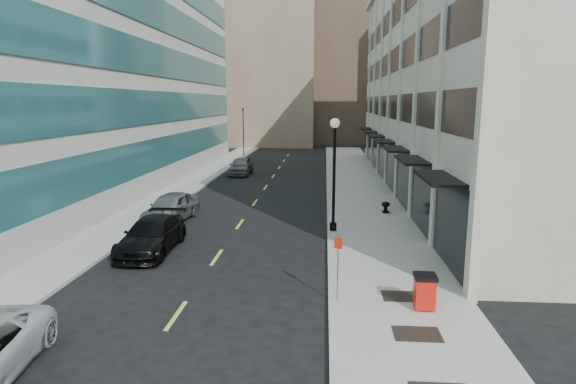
# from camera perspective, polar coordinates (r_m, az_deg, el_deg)

# --- Properties ---
(ground) EXTENTS (160.00, 160.00, 0.00)m
(ground) POSITION_cam_1_polar(r_m,az_deg,el_deg) (15.03, -15.47, -17.15)
(ground) COLOR black
(ground) RESTS_ON ground
(sidewalk_right) EXTENTS (5.00, 80.00, 0.15)m
(sidewalk_right) POSITION_cam_1_polar(r_m,az_deg,el_deg) (33.27, 8.95, -1.31)
(sidewalk_right) COLOR gray
(sidewalk_right) RESTS_ON ground
(sidewalk_left) EXTENTS (3.00, 80.00, 0.15)m
(sidewalk_left) POSITION_cam_1_polar(r_m,az_deg,el_deg) (35.04, -14.52, -0.92)
(sidewalk_left) COLOR gray
(sidewalk_left) RESTS_ON ground
(building_right) EXTENTS (15.30, 46.50, 18.25)m
(building_right) POSITION_cam_1_polar(r_m,az_deg,el_deg) (41.32, 22.03, 12.81)
(building_right) COLOR beige
(building_right) RESTS_ON ground
(building_left) EXTENTS (16.14, 46.00, 20.00)m
(building_left) POSITION_cam_1_polar(r_m,az_deg,el_deg) (44.68, -24.03, 13.74)
(building_left) COLOR silver
(building_left) RESTS_ON ground
(skyline_tan_near) EXTENTS (14.00, 18.00, 28.00)m
(skyline_tan_near) POSITION_cam_1_polar(r_m,az_deg,el_deg) (81.24, -1.93, 15.69)
(skyline_tan_near) COLOR #947B61
(skyline_tan_near) RESTS_ON ground
(skyline_brown) EXTENTS (12.00, 16.00, 34.00)m
(skyline_brown) POSITION_cam_1_polar(r_m,az_deg,el_deg) (85.11, 6.82, 17.43)
(skyline_brown) COLOR brown
(skyline_brown) RESTS_ON ground
(skyline_tan_far) EXTENTS (12.00, 14.00, 22.00)m
(skyline_tan_far) POSITION_cam_1_polar(r_m,az_deg,el_deg) (92.47, -7.55, 13.14)
(skyline_tan_far) COLOR #947B61
(skyline_tan_far) RESTS_ON ground
(skyline_stone) EXTENTS (10.00, 14.00, 20.00)m
(skyline_stone) POSITION_cam_1_polar(r_m,az_deg,el_deg) (79.61, 14.27, 12.59)
(skyline_stone) COLOR beige
(skyline_stone) RESTS_ON ground
(grate_mid) EXTENTS (1.40, 1.00, 0.01)m
(grate_mid) POSITION_cam_1_polar(r_m,az_deg,el_deg) (15.32, 15.04, -15.93)
(grate_mid) COLOR black
(grate_mid) RESTS_ON sidewalk_right
(grate_far) EXTENTS (1.40, 1.00, 0.01)m
(grate_far) POSITION_cam_1_polar(r_m,az_deg,el_deg) (17.82, 13.38, -11.93)
(grate_far) COLOR black
(grate_far) RESTS_ON sidewalk_right
(road_centerline) EXTENTS (0.15, 68.20, 0.01)m
(road_centerline) POSITION_cam_1_polar(r_m,az_deg,el_deg) (30.63, -4.75, -2.39)
(road_centerline) COLOR #D8CC4C
(road_centerline) RESTS_ON ground
(traffic_signal) EXTENTS (0.66, 0.66, 6.98)m
(traffic_signal) POSITION_cam_1_polar(r_m,az_deg,el_deg) (61.33, -5.36, 9.53)
(traffic_signal) COLOR black
(traffic_signal) RESTS_ON ground
(car_black_pickup) EXTENTS (2.24, 5.40, 1.56)m
(car_black_pickup) POSITION_cam_1_polar(r_m,az_deg,el_deg) (23.39, -15.85, -4.95)
(car_black_pickup) COLOR black
(car_black_pickup) RESTS_ON ground
(car_silver_sedan) EXTENTS (2.59, 5.19, 1.70)m
(car_silver_sedan) POSITION_cam_1_polar(r_m,az_deg,el_deg) (28.87, -13.70, -1.76)
(car_silver_sedan) COLOR gray
(car_silver_sedan) RESTS_ON ground
(car_grey_sedan) EXTENTS (1.95, 4.80, 1.63)m
(car_grey_sedan) POSITION_cam_1_polar(r_m,az_deg,el_deg) (46.35, -5.60, 3.08)
(car_grey_sedan) COLOR slate
(car_grey_sedan) RESTS_ON ground
(trash_bin) EXTENTS (0.74, 0.83, 1.18)m
(trash_bin) POSITION_cam_1_polar(r_m,az_deg,el_deg) (16.81, 15.87, -11.16)
(trash_bin) COLOR red
(trash_bin) RESTS_ON sidewalk_right
(lamppost) EXTENTS (0.50, 0.50, 6.07)m
(lamppost) POSITION_cam_1_polar(r_m,az_deg,el_deg) (25.16, 5.50, 3.32)
(lamppost) COLOR black
(lamppost) RESTS_ON sidewalk_right
(sign_post) EXTENTS (0.27, 0.14, 2.41)m
(sign_post) POSITION_cam_1_polar(r_m,az_deg,el_deg) (16.57, 5.95, -7.73)
(sign_post) COLOR slate
(sign_post) RESTS_ON sidewalk_right
(urn_planter) EXTENTS (0.51, 0.51, 0.70)m
(urn_planter) POSITION_cam_1_polar(r_m,az_deg,el_deg) (30.27, 11.50, -1.62)
(urn_planter) COLOR black
(urn_planter) RESTS_ON sidewalk_right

